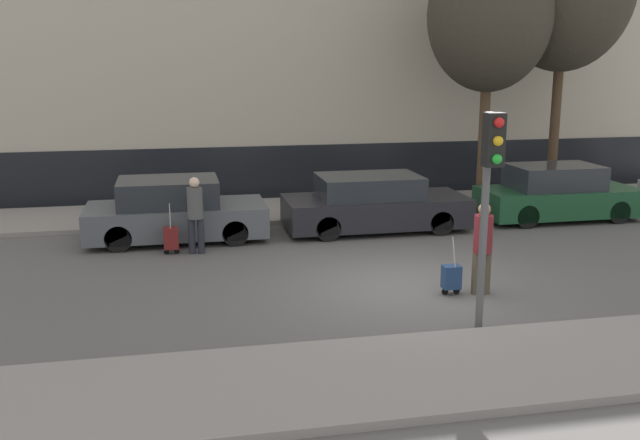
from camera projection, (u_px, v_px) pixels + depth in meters
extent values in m
plane|color=#565451|center=(408.00, 287.00, 13.44)|extent=(80.00, 80.00, 0.00)
cube|color=gray|center=(495.00, 366.00, 9.84)|extent=(28.00, 2.50, 0.12)
cube|color=gray|center=(328.00, 208.00, 20.10)|extent=(28.00, 3.00, 0.12)
cube|color=black|center=(313.00, 171.00, 22.02)|extent=(27.44, 0.06, 1.60)
cube|color=#4C5156|center=(177.00, 219.00, 16.80)|extent=(4.17, 1.89, 0.70)
cube|color=#23282D|center=(168.00, 192.00, 16.62)|extent=(2.29, 1.67, 0.62)
cylinder|color=black|center=(235.00, 233.00, 16.28)|extent=(0.60, 0.18, 0.60)
cylinder|color=black|center=(229.00, 217.00, 17.92)|extent=(0.60, 0.18, 0.60)
cylinder|color=black|center=(118.00, 239.00, 15.77)|extent=(0.60, 0.18, 0.60)
cylinder|color=black|center=(123.00, 222.00, 17.41)|extent=(0.60, 0.18, 0.60)
cube|color=black|center=(376.00, 211.00, 17.76)|extent=(4.52, 1.91, 0.70)
cube|color=#23282D|center=(369.00, 186.00, 17.59)|extent=(2.49, 1.68, 0.54)
cylinder|color=black|center=(441.00, 223.00, 17.26)|extent=(0.60, 0.18, 0.60)
cylinder|color=black|center=(417.00, 209.00, 18.91)|extent=(0.60, 0.18, 0.60)
cylinder|color=black|center=(328.00, 229.00, 16.70)|extent=(0.60, 0.18, 0.60)
cylinder|color=black|center=(314.00, 213.00, 18.35)|extent=(0.60, 0.18, 0.60)
cube|color=#194728|center=(558.00, 201.00, 18.92)|extent=(4.16, 1.74, 0.70)
cube|color=#23282D|center=(554.00, 177.00, 18.74)|extent=(2.29, 1.53, 0.62)
cylinder|color=black|center=(619.00, 212.00, 18.48)|extent=(0.60, 0.18, 0.60)
cylinder|color=black|center=(585.00, 201.00, 19.96)|extent=(0.60, 0.18, 0.60)
cylinder|color=black|center=(527.00, 217.00, 17.96)|extent=(0.60, 0.18, 0.60)
cylinder|color=black|center=(500.00, 204.00, 19.45)|extent=(0.60, 0.18, 0.60)
cylinder|color=#23232D|center=(192.00, 236.00, 15.62)|extent=(0.15, 0.15, 0.79)
cylinder|color=#23232D|center=(201.00, 236.00, 15.64)|extent=(0.15, 0.15, 0.79)
cylinder|color=#4C4C4C|center=(195.00, 203.00, 15.46)|extent=(0.34, 0.34, 0.69)
sphere|color=beige|center=(194.00, 182.00, 15.36)|extent=(0.22, 0.22, 0.22)
cube|color=maroon|center=(171.00, 238.00, 15.59)|extent=(0.32, 0.24, 0.48)
cylinder|color=black|center=(166.00, 252.00, 15.64)|extent=(0.12, 0.03, 0.12)
cylinder|color=black|center=(177.00, 251.00, 15.68)|extent=(0.12, 0.03, 0.12)
cylinder|color=gray|center=(170.00, 216.00, 15.41)|extent=(0.02, 0.19, 0.53)
cylinder|color=#4C4233|center=(476.00, 273.00, 12.95)|extent=(0.15, 0.15, 0.79)
cylinder|color=#4C4233|center=(487.00, 273.00, 12.96)|extent=(0.15, 0.15, 0.79)
cylinder|color=maroon|center=(483.00, 234.00, 12.79)|extent=(0.34, 0.34, 0.68)
sphere|color=#936B4C|center=(485.00, 209.00, 12.69)|extent=(0.22, 0.22, 0.22)
cube|color=navy|center=(451.00, 277.00, 12.93)|extent=(0.32, 0.24, 0.43)
cylinder|color=black|center=(445.00, 292.00, 12.97)|extent=(0.12, 0.03, 0.12)
cylinder|color=black|center=(457.00, 291.00, 13.01)|extent=(0.12, 0.03, 0.12)
cylinder|color=gray|center=(454.00, 252.00, 12.75)|extent=(0.02, 0.19, 0.53)
cylinder|color=#515154|center=(484.00, 224.00, 10.99)|extent=(0.12, 0.12, 3.44)
cube|color=black|center=(494.00, 140.00, 10.52)|extent=(0.28, 0.24, 0.80)
sphere|color=red|center=(499.00, 123.00, 10.32)|extent=(0.15, 0.15, 0.15)
sphere|color=gold|center=(498.00, 141.00, 10.38)|extent=(0.15, 0.15, 0.15)
sphere|color=green|center=(497.00, 159.00, 10.44)|extent=(0.15, 0.15, 0.15)
torus|color=black|center=(380.00, 194.00, 19.95)|extent=(0.72, 0.06, 0.72)
torus|color=black|center=(344.00, 196.00, 19.74)|extent=(0.72, 0.06, 0.72)
cylinder|color=black|center=(362.00, 188.00, 19.80)|extent=(1.00, 0.05, 0.05)
cylinder|color=black|center=(355.00, 181.00, 19.72)|extent=(0.04, 0.04, 0.40)
cylinder|color=#4C3826|center=(483.00, 141.00, 19.66)|extent=(0.28, 0.28, 3.68)
ellipsoid|color=#383328|center=(490.00, 15.00, 18.91)|extent=(3.31, 3.31, 4.05)
cylinder|color=#4C3826|center=(555.00, 126.00, 20.69)|extent=(0.28, 0.28, 4.28)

